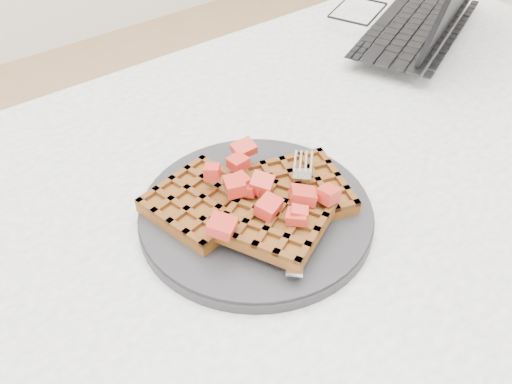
% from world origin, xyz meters
% --- Properties ---
extents(table, '(1.20, 0.80, 0.75)m').
position_xyz_m(table, '(0.00, 0.00, 0.64)').
color(table, silver).
rests_on(table, ground).
extents(plate, '(0.26, 0.26, 0.02)m').
position_xyz_m(plate, '(-0.10, 0.02, 0.76)').
color(plate, black).
rests_on(plate, table).
extents(waffles, '(0.22, 0.20, 0.03)m').
position_xyz_m(waffles, '(-0.10, 0.01, 0.78)').
color(waffles, brown).
rests_on(waffles, plate).
extents(strawberry_pile, '(0.15, 0.15, 0.02)m').
position_xyz_m(strawberry_pile, '(-0.10, 0.02, 0.80)').
color(strawberry_pile, '#9A0A04').
rests_on(strawberry_pile, waffles).
extents(fork, '(0.14, 0.15, 0.02)m').
position_xyz_m(fork, '(-0.07, -0.01, 0.77)').
color(fork, silver).
rests_on(fork, plate).
extents(laptop, '(0.38, 0.35, 0.22)m').
position_xyz_m(laptop, '(0.36, 0.23, 0.79)').
color(laptop, black).
rests_on(laptop, table).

